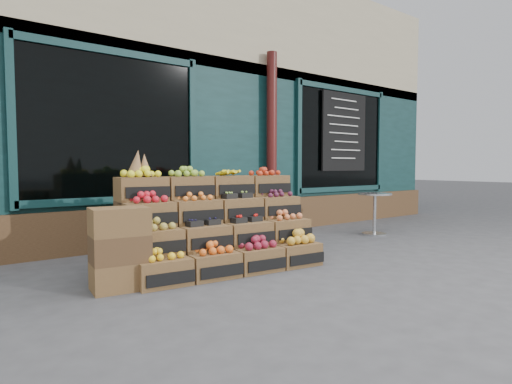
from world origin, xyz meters
TOP-DOWN VIEW (x-y plane):
  - ground at (0.00, 0.00)m, footprint 60.00×60.00m
  - shop_facade at (0.00, 5.11)m, footprint 12.00×6.24m
  - crate_display at (-0.97, 0.46)m, footprint 2.31×1.30m
  - spare_crates at (-2.24, 0.22)m, footprint 0.58×0.43m
  - bistro_table at (2.46, 0.76)m, footprint 0.58×0.58m
  - shopkeeper at (-1.71, 2.94)m, footprint 0.83×0.58m

SIDE VIEW (x-z plane):
  - ground at x=0.00m, z-range 0.00..0.00m
  - spare_crates at x=-2.24m, z-range 0.00..0.80m
  - crate_display at x=-0.97m, z-range -0.26..1.12m
  - bistro_table at x=2.46m, z-range 0.09..0.82m
  - shopkeeper at x=-1.71m, z-range 0.00..2.20m
  - shop_facade at x=0.00m, z-range 0.00..4.80m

